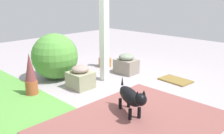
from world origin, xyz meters
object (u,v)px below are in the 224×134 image
(stone_planter_mid, at_px, (80,78))
(dog, at_px, (131,97))
(stone_planter_nearest, at_px, (126,64))
(porch_pillar, at_px, (104,14))
(round_shrub, at_px, (55,56))
(doormat, at_px, (175,80))
(terracotta_pot_tall, at_px, (105,58))
(terracotta_pot_spiky, at_px, (31,75))
(terracotta_pot_broad, at_px, (71,58))

(stone_planter_mid, relative_size, dog, 0.62)
(stone_planter_mid, bearing_deg, stone_planter_nearest, -90.51)
(dog, bearing_deg, porch_pillar, -30.59)
(round_shrub, height_order, doormat, round_shrub)
(stone_planter_mid, height_order, doormat, stone_planter_mid)
(porch_pillar, distance_m, dog, 1.89)
(terracotta_pot_tall, relative_size, terracotta_pot_spiky, 0.83)
(porch_pillar, relative_size, stone_planter_mid, 6.06)
(stone_planter_mid, bearing_deg, round_shrub, 1.01)
(stone_planter_mid, bearing_deg, porch_pillar, -89.18)
(terracotta_pot_broad, xyz_separation_m, doormat, (-2.35, -0.80, -0.19))
(porch_pillar, height_order, terracotta_pot_broad, porch_pillar)
(round_shrub, relative_size, terracotta_pot_tall, 1.55)
(terracotta_pot_tall, bearing_deg, round_shrub, 85.96)
(stone_planter_nearest, xyz_separation_m, dog, (-1.35, 1.45, 0.09))
(stone_planter_nearest, xyz_separation_m, stone_planter_mid, (0.01, 1.25, -0.00))
(terracotta_pot_broad, height_order, dog, dog)
(stone_planter_nearest, distance_m, round_shrub, 1.52)
(stone_planter_mid, xyz_separation_m, doormat, (-1.05, -1.55, -0.18))
(stone_planter_mid, relative_size, round_shrub, 0.46)
(stone_planter_nearest, relative_size, terracotta_pot_spiky, 0.66)
(round_shrub, bearing_deg, terracotta_pot_broad, -56.05)
(stone_planter_mid, relative_size, doormat, 0.72)
(porch_pillar, distance_m, terracotta_pot_spiky, 1.73)
(terracotta_pot_broad, bearing_deg, terracotta_pot_spiky, 121.56)
(porch_pillar, xyz_separation_m, terracotta_pot_tall, (0.69, -0.67, -1.09))
(terracotta_pot_broad, height_order, terracotta_pot_spiky, terracotta_pot_spiky)
(stone_planter_mid, height_order, terracotta_pot_spiky, terracotta_pot_spiky)
(terracotta_pot_tall, bearing_deg, stone_planter_nearest, 177.00)
(stone_planter_mid, xyz_separation_m, dog, (-1.36, 0.19, 0.09))
(stone_planter_nearest, xyz_separation_m, doormat, (-1.04, -0.30, -0.19))
(porch_pillar, height_order, doormat, porch_pillar)
(stone_planter_nearest, xyz_separation_m, terracotta_pot_tall, (0.71, -0.04, 0.01))
(stone_planter_nearest, distance_m, terracotta_pot_tall, 0.71)
(stone_planter_mid, distance_m, terracotta_pot_spiky, 0.87)
(doormat, bearing_deg, terracotta_pot_tall, 8.53)
(porch_pillar, distance_m, stone_planter_mid, 1.26)
(terracotta_pot_broad, height_order, terracotta_pot_tall, terracotta_pot_tall)
(stone_planter_mid, distance_m, terracotta_pot_tall, 1.47)
(stone_planter_nearest, distance_m, terracotta_pot_spiky, 2.07)
(porch_pillar, relative_size, stone_planter_nearest, 5.42)
(dog, distance_m, doormat, 1.79)
(round_shrub, bearing_deg, stone_planter_nearest, -122.18)
(porch_pillar, xyz_separation_m, stone_planter_nearest, (-0.02, -0.63, -1.10))
(dog, bearing_deg, stone_planter_nearest, -46.88)
(stone_planter_nearest, bearing_deg, terracotta_pot_broad, 21.06)
(porch_pillar, bearing_deg, stone_planter_nearest, -91.82)
(stone_planter_nearest, bearing_deg, porch_pillar, 88.18)
(stone_planter_mid, height_order, dog, dog)
(porch_pillar, xyz_separation_m, terracotta_pot_spiky, (0.36, 1.39, -0.95))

